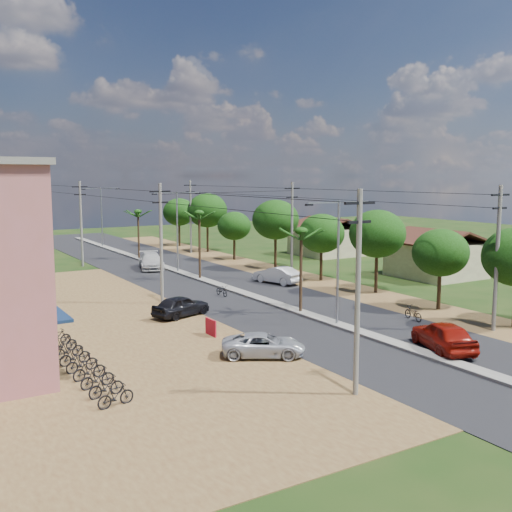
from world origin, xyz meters
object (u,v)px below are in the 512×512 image
Objects in this scene: car_white_far at (151,261)px; car_red_near at (443,336)px; roadside_sign at (211,328)px; parked_scooter_row at (82,362)px; moto_rider_east at (413,314)px; car_parked_silver at (264,346)px; car_parked_dark at (181,306)px; car_silver_mid at (277,275)px.

car_red_near is at bearing -68.97° from car_white_far.
parked_scooter_row is at bearing -163.33° from roadside_sign.
roadside_sign reaches higher than moto_rider_east.
roadside_sign is (-6.50, -26.38, -0.30)m from car_white_far.
roadside_sign reaches higher than parked_scooter_row.
car_parked_silver is at bearing -15.48° from parked_scooter_row.
car_parked_dark reaches higher than parked_scooter_row.
car_white_far is at bearing -81.02° from car_silver_mid.
roadside_sign is at bearing 156.41° from car_parked_dark.
car_red_near reaches higher than car_white_far.
parked_scooter_row is (-8.92, -8.18, -0.22)m from car_parked_dark.
car_white_far is (-3.00, 35.72, -0.01)m from car_red_near.
moto_rider_east is 1.46× the size of roadside_sign.
car_red_near is at bearing -83.99° from car_parked_silver.
car_white_far is 4.51× the size of roadside_sign.
car_parked_silver is (-6.00, -31.55, -0.20)m from car_white_far.
car_silver_mid reaches higher than car_parked_silver.
moto_rider_east is at bearing -143.67° from car_parked_dark.
car_parked_silver is at bearing 38.60° from car_silver_mid.
moto_rider_east is (0.20, -16.17, -0.27)m from car_silver_mid.
car_silver_mid is at bearing -48.42° from car_white_far.
car_white_far is at bearing 20.09° from car_parked_silver.
moto_rider_east is 13.66m from roadside_sign.
car_silver_mid is 26.36m from parked_scooter_row.
parked_scooter_row is (-21.62, 0.81, 0.02)m from moto_rider_east.
car_parked_dark reaches higher than moto_rider_east.
moto_rider_east is at bearing -2.14° from parked_scooter_row.
moto_rider_east is at bearing -61.14° from car_white_far.
car_red_near is 3.90× the size of roadside_sign.
car_white_far is at bearing -66.40° from moto_rider_east.
car_silver_mid is at bearing 35.65° from parked_scooter_row.
car_parked_dark reaches higher than car_parked_silver.
car_silver_mid reaches higher than moto_rider_east.
car_parked_dark is 2.33× the size of moto_rider_east.
car_white_far is at bearing 62.85° from parked_scooter_row.
car_red_near reaches higher than car_parked_dark.
car_white_far is at bearing -64.17° from car_red_near.
roadside_sign is 0.11× the size of parked_scooter_row.
car_parked_silver is 5.20m from roadside_sign.
car_parked_silver is 12.81m from moto_rider_east.
car_parked_dark is at bearing 83.63° from roadside_sign.
car_red_near is 19.11m from parked_scooter_row.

